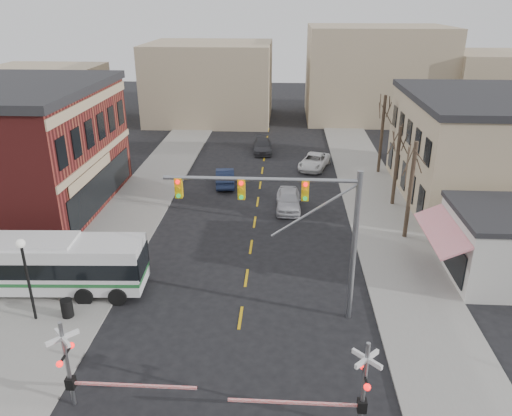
{
  "coord_description": "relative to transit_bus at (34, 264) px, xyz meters",
  "views": [
    {
      "loc": [
        2.08,
        -19.53,
        15.32
      ],
      "look_at": [
        0.43,
        8.43,
        3.5
      ],
      "focal_mm": 35.0,
      "sensor_mm": 36.0,
      "label": 1
    }
  ],
  "objects": [
    {
      "name": "transit_bus",
      "position": [
        0.0,
        0.0,
        0.0
      ],
      "size": [
        12.22,
        3.27,
        3.12
      ],
      "color": "silver",
      "rests_on": "ground"
    },
    {
      "name": "ground",
      "position": [
        11.58,
        -3.87,
        -1.76
      ],
      "size": [
        160.0,
        160.0,
        0.0
      ],
      "primitive_type": "plane",
      "color": "black",
      "rests_on": "ground"
    },
    {
      "name": "sidewalk_east",
      "position": [
        21.08,
        16.13,
        -1.7
      ],
      "size": [
        5.0,
        60.0,
        0.12
      ],
      "primitive_type": "cube",
      "color": "gray",
      "rests_on": "ground"
    },
    {
      "name": "trash_bin",
      "position": [
        2.68,
        -2.41,
        -1.16
      ],
      "size": [
        0.6,
        0.6,
        0.98
      ],
      "primitive_type": "cylinder",
      "color": "black",
      "rests_on": "sidewalk_west"
    },
    {
      "name": "car_a",
      "position": [
        14.06,
        12.77,
        -0.97
      ],
      "size": [
        1.91,
        4.66,
        1.58
      ],
      "primitive_type": "imported",
      "rotation": [
        0.0,
        0.0,
        0.01
      ],
      "color": "silver",
      "rests_on": "ground"
    },
    {
      "name": "car_b",
      "position": [
        8.47,
        17.97,
        -1.01
      ],
      "size": [
        2.15,
        4.72,
        1.5
      ],
      "primitive_type": "imported",
      "rotation": [
        0.0,
        0.0,
        3.27
      ],
      "color": "#1C2848",
      "rests_on": "ground"
    },
    {
      "name": "street_lamp",
      "position": [
        1.1,
        -2.71,
        1.58
      ],
      "size": [
        0.44,
        0.44,
        4.53
      ],
      "color": "black",
      "rests_on": "sidewalk_west"
    },
    {
      "name": "rr_crossing_west",
      "position": [
        5.74,
        -8.19,
        0.2
      ],
      "size": [
        5.6,
        1.36,
        4.0
      ],
      "color": "gray",
      "rests_on": "ground"
    },
    {
      "name": "sidewalk_west",
      "position": [
        2.08,
        16.13,
        -1.7
      ],
      "size": [
        5.0,
        60.0,
        0.12
      ],
      "primitive_type": "cube",
      "color": "gray",
      "rests_on": "ground"
    },
    {
      "name": "car_d",
      "position": [
        11.29,
        28.37,
        -1.08
      ],
      "size": [
        2.21,
        4.85,
        1.38
      ],
      "primitive_type": "imported",
      "rotation": [
        0.0,
        0.0,
        0.06
      ],
      "color": "#3B3B40",
      "rests_on": "ground"
    },
    {
      "name": "tree_east_c",
      "position": [
        22.58,
        22.13,
        1.96
      ],
      "size": [
        0.28,
        0.28,
        7.2
      ],
      "color": "#382B21",
      "rests_on": "sidewalk_east"
    },
    {
      "name": "pedestrian_near",
      "position": [
        1.67,
        -0.87,
        -0.84
      ],
      "size": [
        0.58,
        0.69,
        1.61
      ],
      "primitive_type": "imported",
      "rotation": [
        0.0,
        0.0,
        1.18
      ],
      "color": "#655851",
      "rests_on": "sidewalk_west"
    },
    {
      "name": "traffic_signal_mast",
      "position": [
        14.56,
        -1.43,
        3.94
      ],
      "size": [
        9.35,
        0.3,
        8.0
      ],
      "color": "gray",
      "rests_on": "ground"
    },
    {
      "name": "pedestrian_far",
      "position": [
        1.79,
        2.54,
        -0.78
      ],
      "size": [
        1.05,
        0.98,
        1.74
      ],
      "primitive_type": "imported",
      "rotation": [
        0.0,
        0.0,
        0.5
      ],
      "color": "#313356",
      "rests_on": "sidewalk_west"
    },
    {
      "name": "car_c",
      "position": [
        16.58,
        23.17,
        -1.08
      ],
      "size": [
        3.63,
        5.41,
        1.38
      ],
      "primitive_type": "imported",
      "rotation": [
        0.0,
        0.0,
        -0.29
      ],
      "color": "silver",
      "rests_on": "ground"
    },
    {
      "name": "tree_east_a",
      "position": [
        22.08,
        8.13,
        1.73
      ],
      "size": [
        0.28,
        0.28,
        6.75
      ],
      "color": "#382B21",
      "rests_on": "sidewalk_east"
    },
    {
      "name": "tree_east_b",
      "position": [
        22.38,
        14.13,
        1.51
      ],
      "size": [
        0.28,
        0.28,
        6.3
      ],
      "color": "#382B21",
      "rests_on": "sidewalk_east"
    },
    {
      "name": "rr_crossing_east",
      "position": [
        16.39,
        -8.73,
        0.2
      ],
      "size": [
        5.6,
        1.36,
        4.0
      ],
      "color": "gray",
      "rests_on": "ground"
    }
  ]
}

